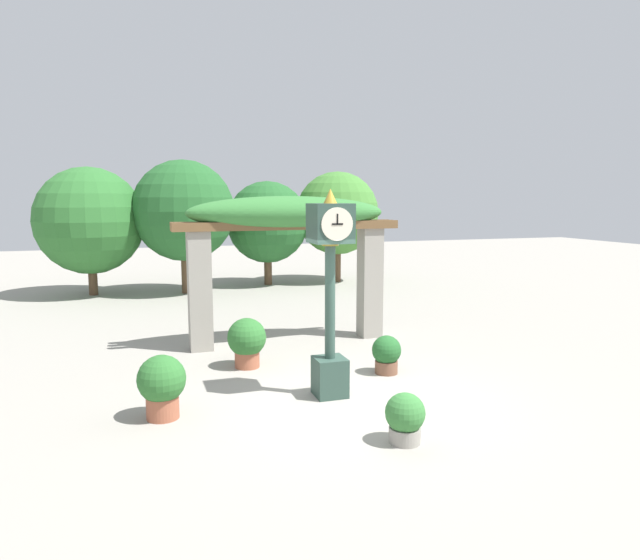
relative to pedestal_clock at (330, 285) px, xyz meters
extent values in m
plane|color=gray|center=(0.27, -0.26, -1.78)|extent=(60.00, 60.00, 0.00)
cube|color=#2D473D|center=(0.00, 0.00, -1.48)|extent=(0.49, 0.49, 0.62)
cylinder|color=#2D473D|center=(0.00, 0.00, -0.28)|extent=(0.16, 0.16, 1.77)
cylinder|color=gold|center=(0.00, 0.00, 0.63)|extent=(0.26, 0.26, 0.04)
cube|color=#2D473D|center=(0.00, 0.00, 0.95)|extent=(0.60, 0.60, 0.60)
cylinder|color=beige|center=(0.00, -0.31, 0.95)|extent=(0.49, 0.02, 0.49)
cylinder|color=beige|center=(0.00, 0.31, 0.95)|extent=(0.49, 0.02, 0.49)
cube|color=black|center=(0.00, -0.32, 0.95)|extent=(0.17, 0.01, 0.02)
cube|color=black|center=(0.00, -0.32, 1.02)|extent=(0.02, 0.01, 0.16)
cone|color=gold|center=(0.00, 0.00, 1.36)|extent=(0.21, 0.21, 0.22)
cube|color=gray|center=(-1.62, 3.46, -0.56)|extent=(0.46, 0.46, 2.46)
cube|color=gray|center=(2.16, 3.46, -0.56)|extent=(0.46, 0.46, 2.46)
cube|color=brown|center=(0.27, 3.23, 0.76)|extent=(4.83, 0.11, 0.18)
cube|color=brown|center=(0.27, 3.46, 0.76)|extent=(4.83, 0.11, 0.18)
cube|color=brown|center=(0.27, 3.69, 0.76)|extent=(4.83, 0.11, 0.18)
ellipsoid|color=#387A38|center=(0.27, 3.46, 1.02)|extent=(4.27, 1.06, 0.70)
cylinder|color=brown|center=(1.35, 0.79, -1.67)|extent=(0.41, 0.41, 0.23)
sphere|color=#235B28|center=(1.35, 0.79, -1.36)|extent=(0.52, 0.52, 0.52)
cylinder|color=#9E563D|center=(-2.57, -0.15, -1.62)|extent=(0.46, 0.46, 0.32)
sphere|color=#2D6B2D|center=(-2.57, -0.15, -1.21)|extent=(0.69, 0.69, 0.69)
cylinder|color=gray|center=(0.33, -1.97, -1.68)|extent=(0.41, 0.41, 0.20)
sphere|color=#387A38|center=(0.33, -1.97, -1.39)|extent=(0.52, 0.52, 0.52)
cylinder|color=#9E563D|center=(-0.95, 1.93, -1.64)|extent=(0.46, 0.46, 0.30)
sphere|color=#2D6B2D|center=(-0.95, 1.93, -1.22)|extent=(0.72, 0.72, 0.72)
cylinder|color=brown|center=(-4.16, 11.45, -1.18)|extent=(0.28, 0.28, 1.21)
sphere|color=#2D6B2D|center=(-4.16, 11.45, 0.62)|extent=(3.42, 3.42, 3.42)
cylinder|color=brown|center=(-1.26, 10.89, -1.00)|extent=(0.28, 0.28, 1.57)
sphere|color=#235B28|center=(-1.26, 10.89, 0.93)|extent=(3.29, 3.29, 3.29)
cylinder|color=brown|center=(1.75, 11.88, -1.16)|extent=(0.28, 0.28, 1.24)
sphere|color=#235B28|center=(1.75, 11.88, 0.48)|extent=(2.93, 2.93, 2.93)
cylinder|color=brown|center=(4.39, 11.80, -1.04)|extent=(0.28, 0.28, 1.50)
sphere|color=#427F33|center=(4.39, 11.80, 0.78)|extent=(3.06, 3.06, 3.06)
camera|label=1|loc=(-2.87, -8.23, 1.32)|focal=32.00mm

